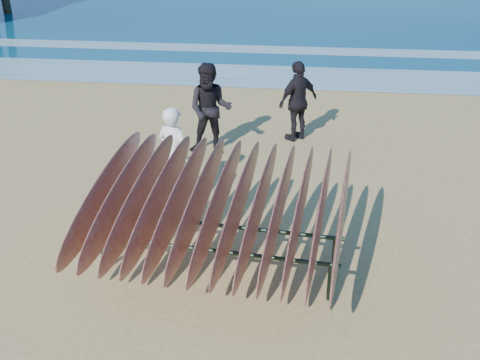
% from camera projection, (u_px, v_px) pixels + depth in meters
% --- Properties ---
extents(ground, '(120.00, 120.00, 0.00)m').
position_uv_depth(ground, '(232.00, 270.00, 7.99)').
color(ground, tan).
rests_on(ground, ground).
extents(foam_near, '(160.00, 160.00, 0.00)m').
position_uv_depth(foam_near, '(281.00, 77.00, 17.01)').
color(foam_near, white).
rests_on(foam_near, ground).
extents(foam_far, '(160.00, 160.00, 0.00)m').
position_uv_depth(foam_far, '(287.00, 50.00, 20.17)').
color(foam_far, white).
rests_on(foam_far, ground).
extents(surfboard_rack, '(3.44, 3.18, 1.59)m').
position_uv_depth(surfboard_rack, '(217.00, 206.00, 7.57)').
color(surfboard_rack, black).
rests_on(surfboard_rack, ground).
extents(person_white, '(0.68, 0.58, 1.59)m').
position_uv_depth(person_white, '(174.00, 155.00, 9.58)').
color(person_white, white).
rests_on(person_white, ground).
extents(person_dark_a, '(0.87, 0.68, 1.77)m').
position_uv_depth(person_dark_a, '(210.00, 109.00, 11.43)').
color(person_dark_a, black).
rests_on(person_dark_a, ground).
extents(person_dark_b, '(0.97, 0.95, 1.64)m').
position_uv_depth(person_dark_b, '(298.00, 101.00, 12.13)').
color(person_dark_b, black).
rests_on(person_dark_b, ground).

